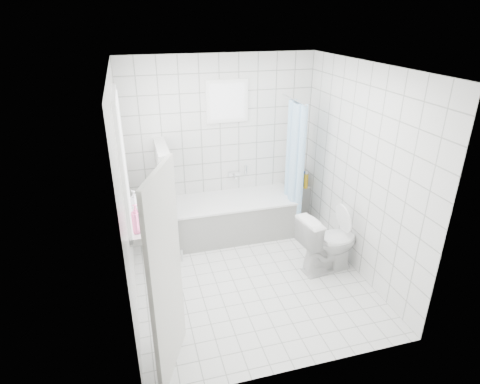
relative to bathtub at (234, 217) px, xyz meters
name	(u,v)px	position (x,y,z in m)	size (l,w,h in m)	color
ground	(249,277)	(-0.09, -1.12, -0.29)	(3.00, 3.00, 0.00)	white
ceiling	(252,66)	(-0.09, -1.12, 2.31)	(3.00, 3.00, 0.00)	white
wall_back	(221,145)	(-0.09, 0.38, 1.01)	(2.80, 0.02, 2.60)	white
wall_front	(304,253)	(-0.09, -2.62, 1.01)	(2.80, 0.02, 2.60)	white
wall_left	(124,198)	(-1.49, -1.12, 1.01)	(0.02, 3.00, 2.60)	white
wall_right	(359,172)	(1.31, -1.12, 1.01)	(0.02, 3.00, 2.60)	white
window_left	(125,162)	(-1.45, -0.82, 1.31)	(0.01, 0.90, 1.40)	white
window_back	(227,101)	(0.01, 0.33, 1.66)	(0.50, 0.01, 0.50)	white
window_sill	(136,221)	(-1.40, -0.82, 0.57)	(0.18, 1.02, 0.08)	white
door	(166,278)	(-1.19, -2.23, 0.71)	(0.04, 0.80, 2.00)	silver
bathtub	(234,217)	(0.00, 0.00, 0.00)	(1.83, 0.77, 0.58)	white
partition_wall	(166,198)	(-0.98, -0.05, 0.46)	(0.15, 0.85, 1.50)	white
tiled_ledge	(300,201)	(1.19, 0.25, -0.02)	(0.40, 0.24, 0.55)	white
toilet	(328,242)	(0.94, -1.21, 0.11)	(0.45, 0.78, 0.80)	white
curtain_rod	(294,99)	(0.86, -0.02, 1.71)	(0.02, 0.02, 0.80)	silver
shower_curtain	(294,164)	(0.86, -0.16, 0.81)	(0.14, 0.48, 1.78)	#4EA2E4
tub_faucet	(234,174)	(0.10, 0.33, 0.56)	(0.18, 0.06, 0.06)	silver
sill_bottles	(136,211)	(-1.39, -0.93, 0.74)	(0.16, 0.74, 0.33)	silver
ledge_bottles	(302,180)	(1.19, 0.23, 0.38)	(0.14, 0.19, 0.25)	#1AA051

